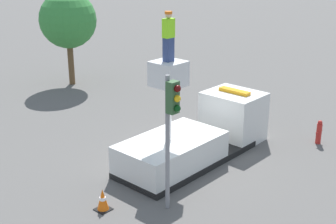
{
  "coord_description": "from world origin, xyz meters",
  "views": [
    {
      "loc": [
        -13.13,
        -10.81,
        8.17
      ],
      "look_at": [
        -2.16,
        -0.88,
        2.88
      ],
      "focal_mm": 50.0,
      "sensor_mm": 36.0,
      "label": 1
    }
  ],
  "objects_px": {
    "bucket_truck": "(198,137)",
    "fire_hydrant": "(319,132)",
    "tree_left_bg": "(68,20)",
    "worker": "(168,37)",
    "traffic_cone_rear": "(103,200)",
    "traffic_light_pole": "(171,118)"
  },
  "relations": [
    {
      "from": "bucket_truck",
      "to": "worker",
      "type": "xyz_separation_m",
      "value": [
        -1.8,
        0.0,
        4.32
      ]
    },
    {
      "from": "traffic_cone_rear",
      "to": "tree_left_bg",
      "type": "distance_m",
      "value": 15.66
    },
    {
      "from": "fire_hydrant",
      "to": "tree_left_bg",
      "type": "xyz_separation_m",
      "value": [
        -1.51,
        15.53,
        3.44
      ]
    },
    {
      "from": "bucket_truck",
      "to": "fire_hydrant",
      "type": "height_order",
      "value": "bucket_truck"
    },
    {
      "from": "worker",
      "to": "fire_hydrant",
      "type": "relative_size",
      "value": 1.63
    },
    {
      "from": "bucket_truck",
      "to": "traffic_cone_rear",
      "type": "xyz_separation_m",
      "value": [
        -5.31,
        -0.29,
        -0.51
      ]
    },
    {
      "from": "traffic_light_pole",
      "to": "traffic_cone_rear",
      "type": "bearing_deg",
      "value": 132.89
    },
    {
      "from": "fire_hydrant",
      "to": "tree_left_bg",
      "type": "bearing_deg",
      "value": 95.55
    },
    {
      "from": "bucket_truck",
      "to": "traffic_light_pole",
      "type": "xyz_separation_m",
      "value": [
        -3.8,
        -1.91,
        2.34
      ]
    },
    {
      "from": "traffic_light_pole",
      "to": "fire_hydrant",
      "type": "bearing_deg",
      "value": -7.89
    },
    {
      "from": "traffic_cone_rear",
      "to": "tree_left_bg",
      "type": "xyz_separation_m",
      "value": [
        8.35,
        12.74,
        3.61
      ]
    },
    {
      "from": "bucket_truck",
      "to": "tree_left_bg",
      "type": "height_order",
      "value": "tree_left_bg"
    },
    {
      "from": "worker",
      "to": "fire_hydrant",
      "type": "bearing_deg",
      "value": -25.78
    },
    {
      "from": "bucket_truck",
      "to": "tree_left_bg",
      "type": "xyz_separation_m",
      "value": [
        3.04,
        12.46,
        3.1
      ]
    },
    {
      "from": "fire_hydrant",
      "to": "traffic_cone_rear",
      "type": "height_order",
      "value": "fire_hydrant"
    },
    {
      "from": "traffic_light_pole",
      "to": "tree_left_bg",
      "type": "distance_m",
      "value": 15.93
    },
    {
      "from": "traffic_light_pole",
      "to": "traffic_cone_rear",
      "type": "xyz_separation_m",
      "value": [
        -1.51,
        1.63,
        -2.85
      ]
    },
    {
      "from": "worker",
      "to": "tree_left_bg",
      "type": "height_order",
      "value": "worker"
    },
    {
      "from": "traffic_cone_rear",
      "to": "tree_left_bg",
      "type": "bearing_deg",
      "value": 56.75
    },
    {
      "from": "traffic_light_pole",
      "to": "fire_hydrant",
      "type": "height_order",
      "value": "traffic_light_pole"
    },
    {
      "from": "bucket_truck",
      "to": "tree_left_bg",
      "type": "bearing_deg",
      "value": 76.27
    },
    {
      "from": "traffic_light_pole",
      "to": "tree_left_bg",
      "type": "relative_size",
      "value": 0.79
    }
  ]
}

